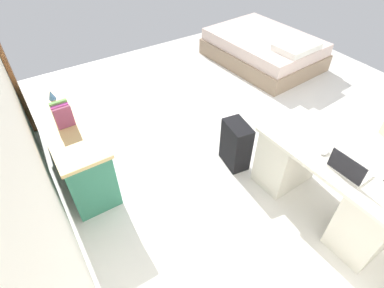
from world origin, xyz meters
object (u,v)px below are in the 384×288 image
Objects in this scene: desk at (326,182)px; credenza at (70,139)px; office_chair at (379,152)px; bed at (264,49)px; laptop at (349,169)px; figurine_small at (51,95)px; computer_mouse at (325,152)px; suitcase_black at (236,145)px.

credenza is (2.01, 1.93, -0.03)m from desk.
desk is 1.56× the size of office_chair.
office_chair is 2.93m from bed.
office_chair is 0.47× the size of bed.
bed is 3.47m from laptop.
bed is (2.74, -1.71, -0.15)m from desk.
office_chair is at bearing 161.44° from bed.
desk is 2.79m from credenza.
desk is 3.06m from figurine_small.
figurine_small is (2.25, 1.85, 0.02)m from computer_mouse.
office_chair reaches higher than credenza.
bed is 18.18× the size of figurine_small.
office_chair is at bearing -92.88° from desk.
laptop is (-0.13, 0.89, 0.38)m from office_chair.
suitcase_black is (1.02, 1.11, -0.13)m from office_chair.
desk is 14.63× the size of computer_mouse.
credenza is 3.11× the size of suitcase_black.
suitcase_black is at bearing 10.92° from laptop.
suitcase_black is 1.82× the size of laptop.
bed is 3.46× the size of suitcase_black.
office_chair is at bearing -131.32° from figurine_small.
laptop is (-1.15, -0.22, 0.51)m from suitcase_black.
office_chair is at bearing -100.63° from computer_mouse.
suitcase_black is at bearing -130.39° from figurine_small.
bed is at bearing -78.74° from credenza.
desk is at bearing 87.12° from office_chair.
desk is at bearing 148.04° from bed.
laptop is at bearing 147.17° from desk.
figurine_small reaches higher than bed.
credenza is at bearing 43.76° from desk.
desk is 2.53× the size of suitcase_black.
computer_mouse is at bearing -140.55° from figurine_small.
office_chair is (-0.04, -0.77, 0.03)m from desk.
desk is 13.30× the size of figurine_small.
credenza reaches higher than suitcase_black.
desk is 0.45m from laptop.
laptop is 2.89× the size of figurine_small.
desk is 4.60× the size of laptop.
figurine_small reaches higher than desk.
suitcase_black is (-1.03, -1.59, -0.08)m from credenza.
computer_mouse reaches higher than suitcase_black.
figurine_small is (-0.40, 3.63, 0.54)m from bed.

